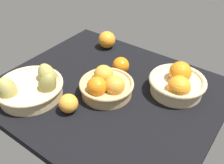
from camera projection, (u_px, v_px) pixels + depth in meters
market_tray at (107, 92)px, 99.46cm from camera, size 84.00×72.00×3.00cm
basket_center at (106, 85)px, 93.83cm from camera, size 20.59×20.59×10.22cm
basket_near_left at (178, 83)px, 94.21cm from camera, size 21.55×21.55×12.48cm
basket_far_right_pears at (32, 87)px, 93.33cm from camera, size 24.84×24.84×12.49cm
loose_orange_front_gap at (68, 103)px, 87.03cm from camera, size 6.82×6.82×6.82cm
loose_orange_back_gap at (107, 40)px, 122.58cm from camera, size 8.27×8.27×8.27cm
loose_orange_side_gap at (121, 66)px, 105.58cm from camera, size 7.16×7.16×7.16cm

